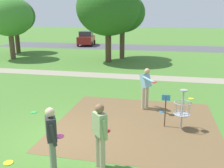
{
  "coord_description": "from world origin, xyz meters",
  "views": [
    {
      "loc": [
        3.28,
        -6.53,
        3.7
      ],
      "look_at": [
        1.2,
        3.2,
        1.0
      ],
      "focal_mm": 40.13,
      "sensor_mm": 36.0,
      "label": 1
    }
  ],
  "objects_px": {
    "player_foreground_watching": "(146,86)",
    "tree_near_right": "(108,8)",
    "frisbee_near_basket": "(186,115)",
    "frisbee_far_left": "(161,112)",
    "player_throwing": "(100,133)",
    "parked_car_leftmost": "(86,38)",
    "disc_golf_basket": "(181,108)",
    "player_waiting_left": "(52,138)",
    "frisbee_far_right": "(34,112)",
    "frisbee_by_tee": "(8,163)",
    "tree_near_left": "(15,16)",
    "tree_mid_center": "(9,16)",
    "tree_mid_left": "(122,13)",
    "frisbee_scattered_a": "(191,99)"
  },
  "relations": [
    {
      "from": "player_foreground_watching",
      "to": "frisbee_far_right",
      "type": "relative_size",
      "value": 7.32
    },
    {
      "from": "frisbee_far_right",
      "to": "tree_mid_left",
      "type": "xyz_separation_m",
      "value": [
        1.17,
        13.82,
        3.95
      ]
    },
    {
      "from": "tree_near_right",
      "to": "disc_golf_basket",
      "type": "bearing_deg",
      "value": -66.6
    },
    {
      "from": "frisbee_far_right",
      "to": "tree_mid_center",
      "type": "distance_m",
      "value": 14.65
    },
    {
      "from": "frisbee_scattered_a",
      "to": "parked_car_leftmost",
      "type": "bearing_deg",
      "value": 119.72
    },
    {
      "from": "tree_near_right",
      "to": "tree_mid_left",
      "type": "height_order",
      "value": "tree_near_right"
    },
    {
      "from": "tree_near_left",
      "to": "parked_car_leftmost",
      "type": "distance_m",
      "value": 9.8
    },
    {
      "from": "player_waiting_left",
      "to": "tree_mid_center",
      "type": "height_order",
      "value": "tree_mid_center"
    },
    {
      "from": "frisbee_far_left",
      "to": "tree_near_right",
      "type": "distance_m",
      "value": 12.35
    },
    {
      "from": "frisbee_far_right",
      "to": "tree_near_right",
      "type": "height_order",
      "value": "tree_near_right"
    },
    {
      "from": "disc_golf_basket",
      "to": "frisbee_near_basket",
      "type": "relative_size",
      "value": 5.88
    },
    {
      "from": "frisbee_near_basket",
      "to": "tree_near_left",
      "type": "bearing_deg",
      "value": 138.5
    },
    {
      "from": "frisbee_by_tee",
      "to": "parked_car_leftmost",
      "type": "height_order",
      "value": "parked_car_leftmost"
    },
    {
      "from": "frisbee_by_tee",
      "to": "tree_near_left",
      "type": "height_order",
      "value": "tree_near_left"
    },
    {
      "from": "player_throwing",
      "to": "frisbee_scattered_a",
      "type": "height_order",
      "value": "player_throwing"
    },
    {
      "from": "disc_golf_basket",
      "to": "tree_near_left",
      "type": "height_order",
      "value": "tree_near_left"
    },
    {
      "from": "frisbee_far_left",
      "to": "tree_near_left",
      "type": "distance_m",
      "value": 20.9
    },
    {
      "from": "tree_mid_center",
      "to": "parked_car_leftmost",
      "type": "bearing_deg",
      "value": 74.99
    },
    {
      "from": "frisbee_by_tee",
      "to": "tree_near_left",
      "type": "relative_size",
      "value": 0.05
    },
    {
      "from": "frisbee_far_right",
      "to": "tree_mid_center",
      "type": "bearing_deg",
      "value": 125.95
    },
    {
      "from": "tree_near_left",
      "to": "frisbee_far_left",
      "type": "bearing_deg",
      "value": -42.97
    },
    {
      "from": "frisbee_scattered_a",
      "to": "parked_car_leftmost",
      "type": "distance_m",
      "value": 23.15
    },
    {
      "from": "frisbee_near_basket",
      "to": "frisbee_far_left",
      "type": "distance_m",
      "value": 0.97
    },
    {
      "from": "player_foreground_watching",
      "to": "player_throwing",
      "type": "distance_m",
      "value": 4.5
    },
    {
      "from": "frisbee_near_basket",
      "to": "tree_near_right",
      "type": "distance_m",
      "value": 12.85
    },
    {
      "from": "frisbee_near_basket",
      "to": "parked_car_leftmost",
      "type": "relative_size",
      "value": 0.05
    },
    {
      "from": "frisbee_by_tee",
      "to": "frisbee_far_right",
      "type": "distance_m",
      "value": 3.57
    },
    {
      "from": "player_throwing",
      "to": "frisbee_by_tee",
      "type": "xyz_separation_m",
      "value": [
        -2.4,
        -0.31,
        -0.96
      ]
    },
    {
      "from": "frisbee_near_basket",
      "to": "frisbee_scattered_a",
      "type": "height_order",
      "value": "same"
    },
    {
      "from": "tree_mid_center",
      "to": "player_waiting_left",
      "type": "bearing_deg",
      "value": -54.21
    },
    {
      "from": "parked_car_leftmost",
      "to": "disc_golf_basket",
      "type": "bearing_deg",
      "value": -65.35
    },
    {
      "from": "disc_golf_basket",
      "to": "tree_mid_center",
      "type": "distance_m",
      "value": 18.48
    },
    {
      "from": "player_foreground_watching",
      "to": "tree_mid_center",
      "type": "distance_m",
      "value": 16.4
    },
    {
      "from": "player_waiting_left",
      "to": "frisbee_by_tee",
      "type": "xyz_separation_m",
      "value": [
        -1.37,
        0.17,
        -0.96
      ]
    },
    {
      "from": "player_waiting_left",
      "to": "frisbee_far_left",
      "type": "xyz_separation_m",
      "value": [
        2.45,
        4.69,
        -0.96
      ]
    },
    {
      "from": "player_throwing",
      "to": "frisbee_by_tee",
      "type": "distance_m",
      "value": 2.6
    },
    {
      "from": "player_throwing",
      "to": "parked_car_leftmost",
      "type": "relative_size",
      "value": 0.39
    },
    {
      "from": "disc_golf_basket",
      "to": "player_foreground_watching",
      "type": "height_order",
      "value": "player_foreground_watching"
    },
    {
      "from": "frisbee_far_left",
      "to": "parked_car_leftmost",
      "type": "bearing_deg",
      "value": 114.73
    },
    {
      "from": "tree_near_left",
      "to": "frisbee_near_basket",
      "type": "bearing_deg",
      "value": -41.5
    },
    {
      "from": "player_throwing",
      "to": "player_waiting_left",
      "type": "relative_size",
      "value": 1.0
    },
    {
      "from": "player_foreground_watching",
      "to": "tree_near_right",
      "type": "xyz_separation_m",
      "value": [
        -3.93,
        10.39,
        3.3
      ]
    },
    {
      "from": "player_waiting_left",
      "to": "parked_car_leftmost",
      "type": "bearing_deg",
      "value": 106.08
    },
    {
      "from": "frisbee_by_tee",
      "to": "frisbee_far_right",
      "type": "relative_size",
      "value": 1.08
    },
    {
      "from": "frisbee_far_left",
      "to": "tree_mid_center",
      "type": "xyz_separation_m",
      "value": [
        -13.29,
        10.35,
        3.69
      ]
    },
    {
      "from": "player_foreground_watching",
      "to": "tree_mid_left",
      "type": "relative_size",
      "value": 0.3
    },
    {
      "from": "player_throwing",
      "to": "tree_near_right",
      "type": "height_order",
      "value": "tree_near_right"
    },
    {
      "from": "tree_mid_left",
      "to": "parked_car_leftmost",
      "type": "xyz_separation_m",
      "value": [
        -6.36,
        9.35,
        -3.03
      ]
    },
    {
      "from": "player_waiting_left",
      "to": "frisbee_far_right",
      "type": "height_order",
      "value": "player_waiting_left"
    },
    {
      "from": "disc_golf_basket",
      "to": "player_waiting_left",
      "type": "distance_m",
      "value": 4.47
    }
  ]
}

